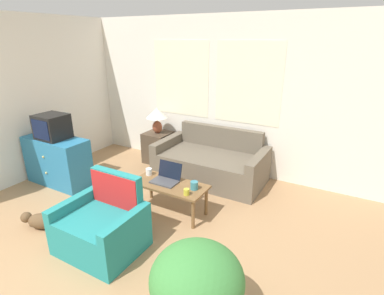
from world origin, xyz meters
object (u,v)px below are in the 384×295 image
object	(u,v)px
table_lamp	(157,116)
laptop	(167,177)
cup_navy	(149,172)
cat_black	(40,221)
cup_yellow	(194,185)
potted_plant	(197,281)
couch	(212,163)
coffee_table	(170,187)
television	(52,127)
cup_white	(186,192)
armchair	(104,227)

from	to	relation	value
table_lamp	laptop	xyz separation A→B (m)	(1.09, -1.33, -0.41)
cup_navy	cat_black	bearing A→B (deg)	-124.06
cup_yellow	potted_plant	distance (m)	1.56
table_lamp	cup_yellow	distance (m)	2.08
table_lamp	cup_yellow	bearing A→B (deg)	-41.50
laptop	couch	bearing A→B (deg)	84.94
laptop	coffee_table	bearing A→B (deg)	-31.52
couch	potted_plant	bearing A→B (deg)	-66.63
cup_navy	cat_black	size ratio (longest dim) A/B	0.16
television	laptop	xyz separation A→B (m)	(1.96, 0.20, -0.47)
cat_black	cup_white	bearing A→B (deg)	-170.61
coffee_table	potted_plant	distance (m)	1.74
cup_navy	laptop	bearing A→B (deg)	-6.69
couch	coffee_table	distance (m)	1.23
armchair	television	world-z (taller)	television
armchair	cup_navy	distance (m)	1.08
armchair	coffee_table	bearing A→B (deg)	75.84
cup_yellow	cat_black	xyz separation A→B (m)	(-1.56, -1.13, -0.38)
armchair	coffee_table	size ratio (longest dim) A/B	0.87
cup_navy	cup_white	world-z (taller)	cup_navy
cup_white	cat_black	size ratio (longest dim) A/B	0.13
television	cup_navy	xyz separation A→B (m)	(1.64, 0.23, -0.48)
cup_navy	cup_white	distance (m)	0.78
armchair	table_lamp	world-z (taller)	table_lamp
television	cup_yellow	xyz separation A→B (m)	(2.40, 0.17, -0.48)
television	table_lamp	world-z (taller)	television
cup_navy	cup_yellow	distance (m)	0.76
television	cup_navy	bearing A→B (deg)	8.10
coffee_table	cup_white	xyz separation A→B (m)	(0.34, -0.15, 0.09)
television	cat_black	size ratio (longest dim) A/B	0.74
couch	television	bearing A→B (deg)	-146.38
coffee_table	potted_plant	xyz separation A→B (m)	(1.13, -1.32, 0.08)
table_lamp	cup_navy	world-z (taller)	table_lamp
laptop	cup_white	world-z (taller)	laptop
television	laptop	size ratio (longest dim) A/B	1.26
couch	cat_black	xyz separation A→B (m)	(-1.23, -2.33, -0.16)
television	cup_white	size ratio (longest dim) A/B	5.59
cup_yellow	television	bearing A→B (deg)	-175.84
cat_black	table_lamp	bearing A→B (deg)	-113.14
table_lamp	cup_yellow	xyz separation A→B (m)	(1.53, -1.35, -0.42)
cat_black	cup_navy	bearing A→B (deg)	-146.41
television	potted_plant	size ratio (longest dim) A/B	0.59
cup_navy	television	bearing A→B (deg)	-171.90
couch	potted_plant	distance (m)	2.78
coffee_table	laptop	world-z (taller)	laptop
television	table_lamp	xyz separation A→B (m)	(0.87, 1.53, -0.06)
armchair	coffee_table	distance (m)	1.00
table_lamp	coffee_table	bearing A→B (deg)	-49.65
television	cat_black	world-z (taller)	television
coffee_table	cup_white	distance (m)	0.38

